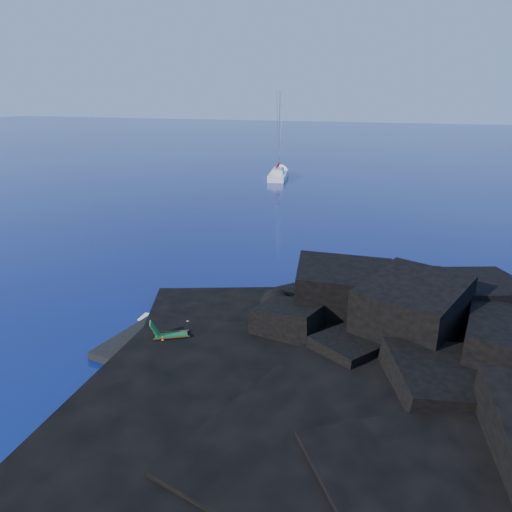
# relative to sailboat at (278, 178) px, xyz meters

# --- Properties ---
(ground) EXTENTS (400.00, 400.00, 0.00)m
(ground) POSITION_rel_sailboat_xyz_m (7.49, -49.33, 0.00)
(ground) COLOR #04043D
(ground) RESTS_ON ground
(headland) EXTENTS (24.00, 24.00, 3.60)m
(headland) POSITION_rel_sailboat_xyz_m (20.49, -46.33, 0.00)
(headland) COLOR black
(headland) RESTS_ON ground
(beach) EXTENTS (9.08, 6.86, 0.70)m
(beach) POSITION_rel_sailboat_xyz_m (11.99, -48.83, 0.00)
(beach) COLOR black
(beach) RESTS_ON ground
(surf_foam) EXTENTS (10.00, 8.00, 0.06)m
(surf_foam) POSITION_rel_sailboat_xyz_m (12.49, -44.33, 0.00)
(surf_foam) COLOR white
(surf_foam) RESTS_ON ground
(sailboat) EXTENTS (4.79, 11.55, 11.85)m
(sailboat) POSITION_rel_sailboat_xyz_m (0.00, 0.00, 0.00)
(sailboat) COLOR white
(sailboat) RESTS_ON ground
(deck_chair) EXTENTS (1.85, 1.52, 1.17)m
(deck_chair) POSITION_rel_sailboat_xyz_m (10.51, -49.14, 0.94)
(deck_chair) COLOR #16642C
(deck_chair) RESTS_ON beach
(towel) EXTENTS (2.29, 1.59, 0.06)m
(towel) POSITION_rel_sailboat_xyz_m (10.01, -47.56, 0.38)
(towel) COLOR silver
(towel) RESTS_ON beach
(sunbather) EXTENTS (1.96, 1.03, 0.25)m
(sunbather) POSITION_rel_sailboat_xyz_m (10.01, -47.56, 0.53)
(sunbather) COLOR tan
(sunbather) RESTS_ON towel
(marker_cone) EXTENTS (0.41, 0.41, 0.51)m
(marker_cone) POSITION_rel_sailboat_xyz_m (10.32, -49.59, 0.61)
(marker_cone) COLOR orange
(marker_cone) RESTS_ON beach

